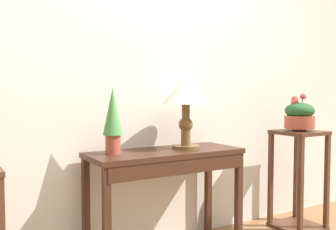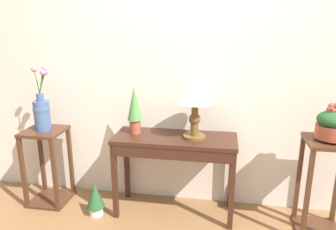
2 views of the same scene
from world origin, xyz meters
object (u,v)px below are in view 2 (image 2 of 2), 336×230
table_lamp (195,95)px  potted_plant_floor (95,198)px  pedestal_stand_right (323,188)px  console_table (174,149)px  planter_bowl_wide_right (333,125)px  potted_plant_on_console (135,108)px  pedestal_stand_left (48,166)px  flower_vase_tall_left (42,110)px

table_lamp → potted_plant_floor: (-0.89, -0.18, -0.97)m
table_lamp → pedestal_stand_right: bearing=-5.1°
potted_plant_floor → console_table: bearing=12.6°
planter_bowl_wide_right → potted_plant_on_console: bearing=175.3°
console_table → pedestal_stand_left: console_table is taller
table_lamp → flower_vase_tall_left: size_ratio=0.86×
table_lamp → pedestal_stand_right: table_lamp is taller
potted_plant_on_console → pedestal_stand_left: size_ratio=0.58×
console_table → flower_vase_tall_left: size_ratio=1.81×
console_table → flower_vase_tall_left: bearing=179.9°
potted_plant_floor → potted_plant_on_console: bearing=33.4°
flower_vase_tall_left → planter_bowl_wide_right: size_ratio=1.93×
table_lamp → pedestal_stand_right: (1.09, -0.10, -0.72)m
table_lamp → planter_bowl_wide_right: 1.11m
table_lamp → pedestal_stand_left: 1.63m
table_lamp → console_table: bearing=-172.1°
console_table → table_lamp: size_ratio=2.11×
pedestal_stand_right → potted_plant_floor: bearing=-177.5°
potted_plant_on_console → table_lamp: bearing=-4.0°
flower_vase_tall_left → potted_plant_floor: 0.96m
planter_bowl_wide_right → potted_plant_floor: planter_bowl_wide_right is taller
pedestal_stand_left → pedestal_stand_right: 2.53m
pedestal_stand_left → flower_vase_tall_left: size_ratio=1.25×
console_table → pedestal_stand_right: size_ratio=1.31×
pedestal_stand_left → flower_vase_tall_left: flower_vase_tall_left is taller
pedestal_stand_right → planter_bowl_wide_right: bearing=113.4°
pedestal_stand_right → planter_bowl_wide_right: 0.55m
flower_vase_tall_left → planter_bowl_wide_right: (2.53, -0.07, 0.02)m
potted_plant_on_console → potted_plant_floor: 0.92m
potted_plant_on_console → flower_vase_tall_left: 0.89m
planter_bowl_wide_right → potted_plant_floor: bearing=-177.5°
console_table → pedestal_stand_left: 1.29m
console_table → planter_bowl_wide_right: planter_bowl_wide_right is taller
pedestal_stand_left → flower_vase_tall_left: bearing=4.1°
planter_bowl_wide_right → potted_plant_floor: (-1.98, -0.09, -0.80)m
planter_bowl_wide_right → pedestal_stand_right: bearing=-66.6°
table_lamp → pedestal_stand_left: size_ratio=0.69×
flower_vase_tall_left → planter_bowl_wide_right: flower_vase_tall_left is taller
table_lamp → potted_plant_floor: 1.33m
pedestal_stand_left → planter_bowl_wide_right: size_ratio=2.40×
pedestal_stand_left → table_lamp: bearing=0.9°
flower_vase_tall_left → pedestal_stand_right: (2.53, -0.07, -0.53)m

